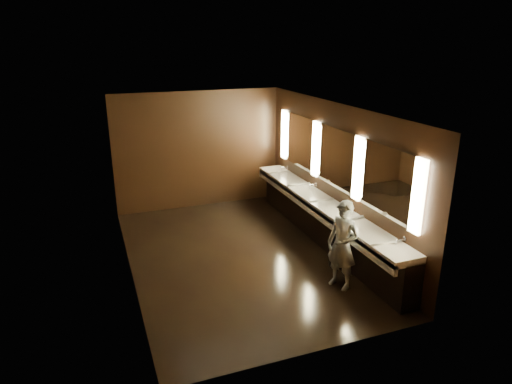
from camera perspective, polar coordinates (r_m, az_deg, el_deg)
floor at (r=8.79m, az=-2.07°, el=-8.01°), size 6.00×6.00×0.00m
ceiling at (r=7.94m, az=-2.31°, el=10.34°), size 4.00×6.00×0.02m
wall_back at (r=11.04m, az=-7.18°, el=5.22°), size 4.00×0.02×2.80m
wall_front at (r=5.70m, az=7.58°, el=-8.12°), size 4.00×0.02×2.80m
wall_left at (r=7.89m, az=-16.08°, el=-0.93°), size 0.02×6.00×2.80m
wall_right at (r=9.06m, az=9.89°, el=2.07°), size 0.02×6.00×2.80m
sink_counter at (r=9.26m, az=8.47°, el=-3.42°), size 0.55×5.40×1.01m
mirror_band at (r=8.96m, az=9.91°, el=4.20°), size 0.06×5.03×1.15m
person at (r=7.60m, az=10.76°, el=-6.54°), size 0.56×0.65×1.51m
trash_bin at (r=8.49m, az=10.30°, el=-7.43°), size 0.38×0.38×0.52m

